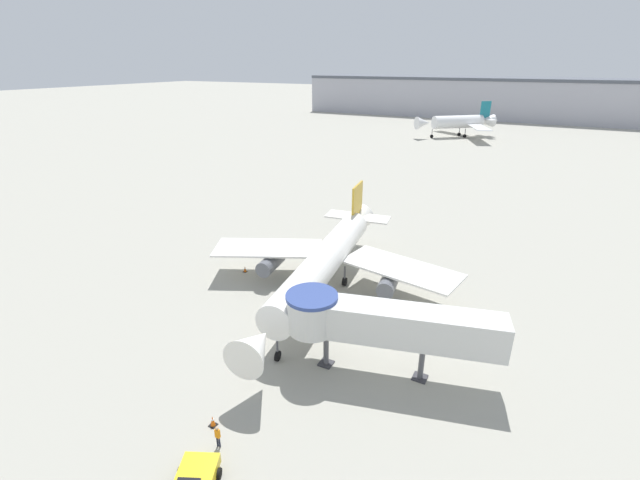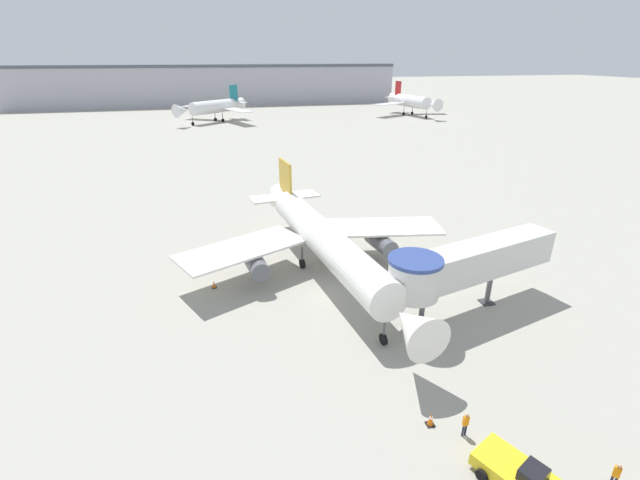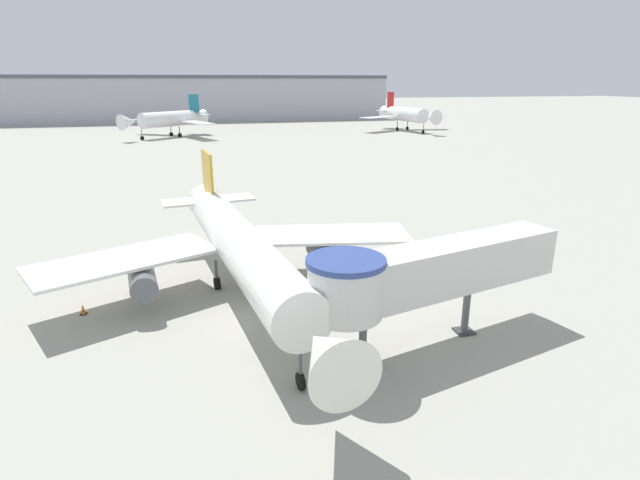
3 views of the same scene
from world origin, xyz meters
The scene contains 9 objects.
ground_plane centered at (0.00, 0.00, 0.00)m, with size 800.00×800.00×0.00m, color #9E9B8E.
main_airplane centered at (0.17, 3.68, 3.78)m, with size 28.01×32.17×8.88m.
jet_bridge centered at (9.28, -5.95, 4.70)m, with size 16.44×6.93×6.38m.
traffic_cone_near_nose centered at (1.62, -16.24, 0.40)m, with size 0.51×0.51×0.83m.
traffic_cone_port_wing centered at (-10.46, 3.53, 0.35)m, with size 0.44×0.44×0.73m.
traffic_cone_starboard_wing centered at (11.19, 2.12, 0.29)m, with size 0.37×0.37×0.61m.
ground_crew_wing_walker centered at (3.11, -17.42, 0.97)m, with size 0.33×0.22×1.67m.
background_jet_teal_tail centered at (-7.73, 114.97, 4.87)m, with size 24.41×25.58×11.13m.
terminal_building centered at (-7.08, 175.00, 8.36)m, with size 161.23×26.60×16.70m.
Camera 1 is at (18.32, -32.40, 23.02)m, focal length 24.00 mm.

